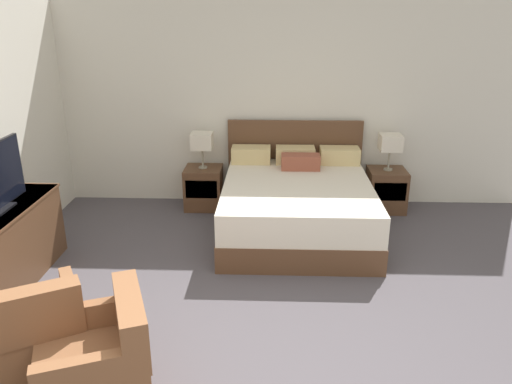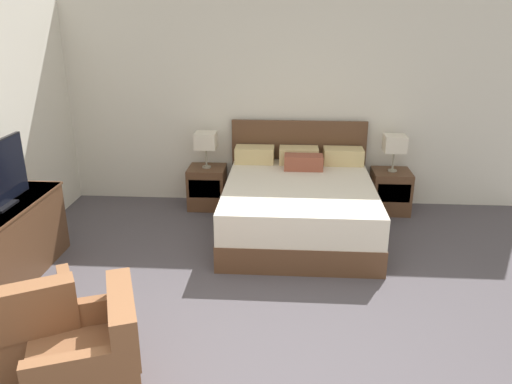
{
  "view_description": "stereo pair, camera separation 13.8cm",
  "coord_description": "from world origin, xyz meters",
  "views": [
    {
      "loc": [
        0.05,
        -2.48,
        2.43
      ],
      "look_at": [
        -0.12,
        2.14,
        0.75
      ],
      "focal_mm": 35.0,
      "sensor_mm": 36.0,
      "label": 1
    },
    {
      "loc": [
        0.19,
        -2.47,
        2.43
      ],
      "look_at": [
        -0.12,
        2.14,
        0.75
      ],
      "focal_mm": 35.0,
      "sensor_mm": 36.0,
      "label": 2
    }
  ],
  "objects": [
    {
      "name": "armchair_by_window",
      "position": [
        -1.64,
        0.41,
        0.28
      ],
      "size": [
        0.93,
        0.93,
        0.76
      ],
      "color": "brown",
      "rests_on": "ground"
    },
    {
      "name": "bed",
      "position": [
        0.32,
        2.89,
        0.33
      ],
      "size": [
        1.73,
        2.03,
        1.12
      ],
      "color": "brown",
      "rests_on": "ground"
    },
    {
      "name": "nightstand_left",
      "position": [
        -0.86,
        3.6,
        0.27
      ],
      "size": [
        0.47,
        0.45,
        0.54
      ],
      "color": "brown",
      "rests_on": "ground"
    },
    {
      "name": "table_lamp_left",
      "position": [
        -0.86,
        3.6,
        0.89
      ],
      "size": [
        0.27,
        0.27,
        0.46
      ],
      "color": "gray",
      "rests_on": "nightstand_left"
    },
    {
      "name": "armchair_companion",
      "position": [
        -1.06,
        0.1,
        0.28
      ],
      "size": [
        0.89,
        0.88,
        0.76
      ],
      "color": "brown",
      "rests_on": "ground"
    },
    {
      "name": "table_lamp_right",
      "position": [
        1.5,
        3.6,
        0.89
      ],
      "size": [
        0.27,
        0.27,
        0.46
      ],
      "color": "gray",
      "rests_on": "nightstand_right"
    },
    {
      "name": "wall_back",
      "position": [
        0.0,
        3.92,
        1.3
      ],
      "size": [
        6.58,
        0.06,
        2.59
      ],
      "primitive_type": "cube",
      "color": "silver",
      "rests_on": "ground"
    },
    {
      "name": "dresser",
      "position": [
        -2.42,
        1.64,
        0.38
      ],
      "size": [
        0.49,
        1.43,
        0.74
      ],
      "color": "brown",
      "rests_on": "ground"
    },
    {
      "name": "nightstand_right",
      "position": [
        1.5,
        3.6,
        0.27
      ],
      "size": [
        0.47,
        0.45,
        0.54
      ],
      "color": "brown",
      "rests_on": "ground"
    }
  ]
}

